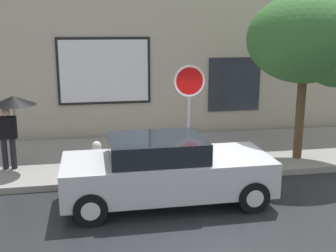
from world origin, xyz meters
name	(u,v)px	position (x,y,z in m)	size (l,w,h in m)	color
ground_plane	(188,199)	(0.00, 0.00, 0.00)	(60.00, 60.00, 0.00)	black
sidewalk	(164,155)	(0.00, 3.00, 0.07)	(20.00, 4.00, 0.15)	gray
building_facade	(150,30)	(-0.01, 5.50, 3.48)	(20.00, 0.67, 7.00)	#B2A893
parked_car	(165,170)	(-0.49, -0.04, 0.70)	(4.27, 1.80, 1.41)	#B7BABF
fire_hydrant	(97,157)	(-1.86, 1.75, 0.52)	(0.30, 0.44, 0.76)	white
pedestrian_with_umbrella	(12,110)	(-3.85, 2.35, 1.64)	(1.09, 1.09, 1.82)	black
street_tree	(312,42)	(3.61, 1.82, 3.22)	(3.03, 2.57, 4.29)	#4C3823
stop_sign	(189,96)	(0.40, 1.67, 1.95)	(0.76, 0.10, 2.56)	gray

